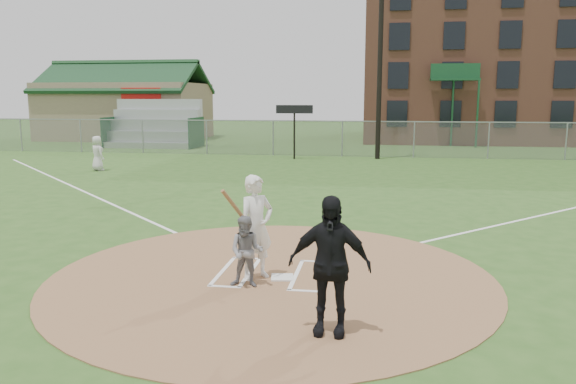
# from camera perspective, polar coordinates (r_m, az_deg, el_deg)

# --- Properties ---
(ground) EXTENTS (140.00, 140.00, 0.00)m
(ground) POSITION_cam_1_polar(r_m,az_deg,el_deg) (10.79, -1.66, -8.60)
(ground) COLOR #2D531C
(ground) RESTS_ON ground
(dirt_circle) EXTENTS (8.40, 8.40, 0.02)m
(dirt_circle) POSITION_cam_1_polar(r_m,az_deg,el_deg) (10.79, -1.66, -8.55)
(dirt_circle) COLOR #946946
(dirt_circle) RESTS_ON ground
(home_plate) EXTENTS (0.47, 0.47, 0.03)m
(home_plate) POSITION_cam_1_polar(r_m,az_deg,el_deg) (10.65, -0.59, -8.66)
(home_plate) COLOR white
(home_plate) RESTS_ON dirt_circle
(foul_line_third) EXTENTS (17.04, 17.04, 0.01)m
(foul_line_third) POSITION_cam_1_polar(r_m,az_deg,el_deg) (22.22, -20.57, 0.32)
(foul_line_third) COLOR white
(foul_line_third) RESTS_ON ground
(catcher) EXTENTS (0.63, 0.49, 1.29)m
(catcher) POSITION_cam_1_polar(r_m,az_deg,el_deg) (10.05, -4.22, -6.06)
(catcher) COLOR gray
(catcher) RESTS_ON dirt_circle
(umpire) EXTENTS (1.21, 0.55, 2.02)m
(umpire) POSITION_cam_1_polar(r_m,az_deg,el_deg) (8.03, 4.23, -7.41)
(umpire) COLOR black
(umpire) RESTS_ON dirt_circle
(ondeck_player) EXTENTS (0.93, 0.87, 1.60)m
(ondeck_player) POSITION_cam_1_polar(r_m,az_deg,el_deg) (27.29, -18.80, 3.74)
(ondeck_player) COLOR silver
(ondeck_player) RESTS_ON ground
(batters_boxes) EXTENTS (2.08, 1.88, 0.01)m
(batters_boxes) POSITION_cam_1_polar(r_m,az_deg,el_deg) (10.93, -1.52, -8.23)
(batters_boxes) COLOR white
(batters_boxes) RESTS_ON dirt_circle
(batter_at_plate) EXTENTS (0.92, 1.08, 1.95)m
(batter_at_plate) POSITION_cam_1_polar(r_m,az_deg,el_deg) (10.42, -3.25, -3.58)
(batter_at_plate) COLOR white
(batter_at_plate) RESTS_ON dirt_circle
(outfield_fence) EXTENTS (56.08, 0.08, 2.03)m
(outfield_fence) POSITION_cam_1_polar(r_m,az_deg,el_deg) (32.22, 5.53, 5.43)
(outfield_fence) COLOR slate
(outfield_fence) RESTS_ON ground
(bleachers) EXTENTS (6.08, 3.20, 3.20)m
(bleachers) POSITION_cam_1_polar(r_m,az_deg,el_deg) (39.25, -13.50, 6.80)
(bleachers) COLOR #B7BABF
(bleachers) RESTS_ON ground
(clubhouse) EXTENTS (12.20, 8.71, 6.23)m
(clubhouse) POSITION_cam_1_polar(r_m,az_deg,el_deg) (47.45, -16.05, 8.12)
(clubhouse) COLOR gray
(clubhouse) RESTS_ON ground
(brick_warehouse) EXTENTS (30.00, 17.17, 15.00)m
(brick_warehouse) POSITION_cam_1_polar(r_m,az_deg,el_deg) (50.23, 25.93, 13.44)
(brick_warehouse) COLOR #92533F
(brick_warehouse) RESTS_ON ground
(light_pole) EXTENTS (1.20, 0.30, 12.22)m
(light_pole) POSITION_cam_1_polar(r_m,az_deg,el_deg) (31.24, 9.39, 15.49)
(light_pole) COLOR black
(light_pole) RESTS_ON ground
(scoreboard_sign) EXTENTS (2.00, 0.10, 2.93)m
(scoreboard_sign) POSITION_cam_1_polar(r_m,az_deg,el_deg) (30.61, 0.65, 7.82)
(scoreboard_sign) COLOR black
(scoreboard_sign) RESTS_ON ground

